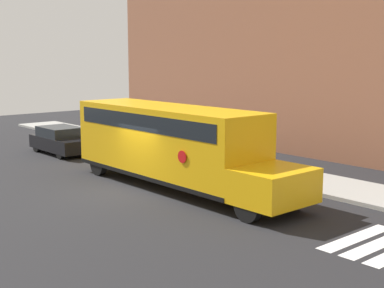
# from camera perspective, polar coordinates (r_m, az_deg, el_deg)

# --- Properties ---
(ground_plane) EXTENTS (60.00, 60.00, 0.00)m
(ground_plane) POSITION_cam_1_polar(r_m,az_deg,el_deg) (20.79, -6.97, -5.08)
(ground_plane) COLOR black
(sidewalk_strip) EXTENTS (44.00, 3.00, 0.15)m
(sidewalk_strip) POSITION_cam_1_polar(r_m,az_deg,el_deg) (24.87, 5.57, -2.50)
(sidewalk_strip) COLOR #9E9E99
(sidewalk_strip) RESTS_ON ground
(building_backdrop) EXTENTS (32.00, 4.00, 10.14)m
(building_backdrop) POSITION_cam_1_polar(r_m,az_deg,el_deg) (29.41, 14.62, 8.86)
(building_backdrop) COLOR #935B42
(building_backdrop) RESTS_ON ground
(school_bus) EXTENTS (11.26, 2.57, 3.20)m
(school_bus) POSITION_cam_1_polar(r_m,az_deg,el_deg) (21.04, -2.14, 0.25)
(school_bus) COLOR #EAA80F
(school_bus) RESTS_ON ground
(parked_car) EXTENTS (4.17, 1.87, 1.43)m
(parked_car) POSITION_cam_1_polar(r_m,az_deg,el_deg) (29.48, -13.74, 0.39)
(parked_car) COLOR black
(parked_car) RESTS_ON ground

